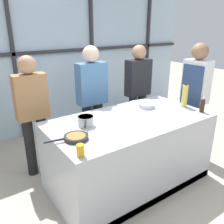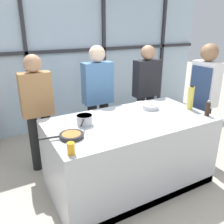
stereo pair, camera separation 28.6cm
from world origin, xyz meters
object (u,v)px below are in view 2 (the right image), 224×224
juice_glass_near (71,148)px  saucepan (84,120)px  white_plate (143,104)px  chef (203,95)px  mixing_bowl (151,107)px  frying_pan (71,136)px  oil_bottle (191,98)px  pepper_grinder (208,109)px  spectator_center_right (146,89)px  spectator_far_left (38,107)px  spectator_center_left (98,96)px

juice_glass_near → saucepan: bearing=57.1°
saucepan → white_plate: bearing=15.4°
chef → mixing_bowl: chef is taller
white_plate → mixing_bowl: 0.22m
juice_glass_near → frying_pan: bearing=71.1°
oil_bottle → pepper_grinder: bearing=-88.0°
spectator_center_right → pepper_grinder: (0.01, -1.28, 0.05)m
saucepan → oil_bottle: bearing=-7.5°
chef → saucepan: chef is taller
spectator_center_right → saucepan: bearing=28.6°
oil_bottle → spectator_far_left: bearing=151.5°
spectator_center_left → oil_bottle: 1.36m
mixing_bowl → juice_glass_near: (-1.37, -0.63, 0.03)m
frying_pan → chef: bearing=4.9°
spectator_far_left → oil_bottle: spectator_far_left is taller
white_plate → oil_bottle: oil_bottle is taller
spectator_center_left → pepper_grinder: spectator_center_left is taller
spectator_center_left → spectator_center_right: spectator_center_left is taller
saucepan → juice_glass_near: saucepan is taller
mixing_bowl → oil_bottle: 0.55m
white_plate → juice_glass_near: bearing=-148.8°
frying_pan → white_plate: (1.29, 0.53, -0.02)m
spectator_center_left → oil_bottle: spectator_center_left is taller
pepper_grinder → juice_glass_near: (-1.84, -0.08, -0.04)m
frying_pan → oil_bottle: size_ratio=1.32×
chef → spectator_center_left: bearing=56.9°
oil_bottle → pepper_grinder: oil_bottle is taller
spectator_far_left → white_plate: 1.49m
spectator_center_left → mixing_bowl: (0.45, -0.73, -0.04)m
saucepan → white_plate: size_ratio=1.30×
spectator_center_left → white_plate: spectator_center_left is taller
frying_pan → pepper_grinder: (1.74, -0.24, 0.07)m
frying_pan → mixing_bowl: (1.26, 0.32, 0.01)m
spectator_far_left → saucepan: bearing=114.3°
chef → oil_bottle: (-0.40, -0.13, 0.06)m
chef → juice_glass_near: chef is taller
spectator_far_left → spectator_center_right: (1.83, 0.00, 0.02)m
saucepan → juice_glass_near: bearing=-122.9°
saucepan → juice_glass_near: size_ratio=2.78×
spectator_center_right → pepper_grinder: bearing=90.5°
chef → saucepan: bearing=88.1°
mixing_bowl → juice_glass_near: 1.51m
pepper_grinder → oil_bottle: bearing=92.0°
spectator_center_right → mixing_bowl: spectator_center_right is taller
frying_pan → pepper_grinder: size_ratio=2.15×
chef → frying_pan: (-2.13, -0.18, -0.08)m
spectator_far_left → pepper_grinder: 2.25m
white_plate → mixing_bowl: bearing=-97.3°
juice_glass_near → spectator_center_right: bearing=36.6°
frying_pan → saucepan: saucepan is taller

